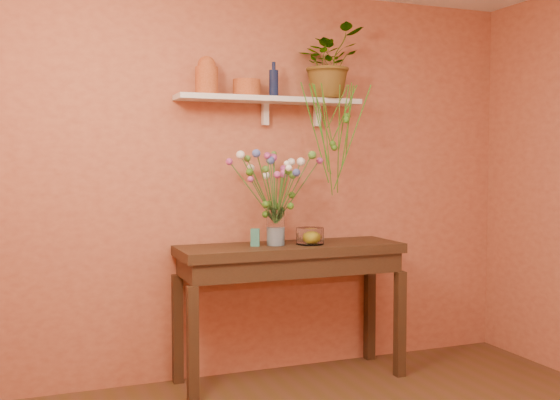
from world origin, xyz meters
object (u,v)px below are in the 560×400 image
Objects in this scene: blue_bottle at (274,83)px; bouquet at (276,175)px; terracotta_jug at (207,76)px; glass_bowl at (310,237)px; glass_vase at (276,229)px; sideboard at (290,264)px; spider_plant at (328,63)px.

blue_bottle reaches higher than bouquet.
terracotta_jug is 1.32× the size of glass_bowl.
terracotta_jug is 1.05× the size of blue_bottle.
bouquet reaches higher than glass_bowl.
blue_bottle is 1.00m from glass_vase.
glass_vase reaches higher than glass_bowl.
sideboard is 0.23m from glass_bowl.
sideboard is 6.48× the size of blue_bottle.
blue_bottle is at bearing 1.13° from terracotta_jug.
terracotta_jug reaches higher than sideboard.
bouquet is 0.49m from glass_bowl.
bouquet is (-0.00, -0.00, 0.37)m from glass_vase.
glass_vase reaches higher than sideboard.
glass_bowl is at bearing -38.80° from blue_bottle.
sideboard is 1.24m from blue_bottle.
blue_bottle is at bearing 74.68° from bouquet.
spider_plant reaches higher than blue_bottle.
blue_bottle is 0.93× the size of glass_vase.
glass_bowl is (0.24, -0.04, -0.42)m from bouquet.
glass_vase is at bearing 54.49° from bouquet.
bouquet reaches higher than glass_vase.
spider_plant is 1.98× the size of glass_vase.
bouquet is (0.44, -0.11, -0.65)m from terracotta_jug.
spider_plant reaches higher than sideboard.
bouquet reaches higher than sideboard.
terracotta_jug reaches higher than glass_vase.
terracotta_jug reaches higher than glass_bowl.
terracotta_jug reaches higher than blue_bottle.
glass_vase is 1.35× the size of glass_bowl.
blue_bottle is 0.64m from bouquet.
bouquet is 3.11× the size of glass_bowl.
sideboard is 6.01× the size of glass_vase.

